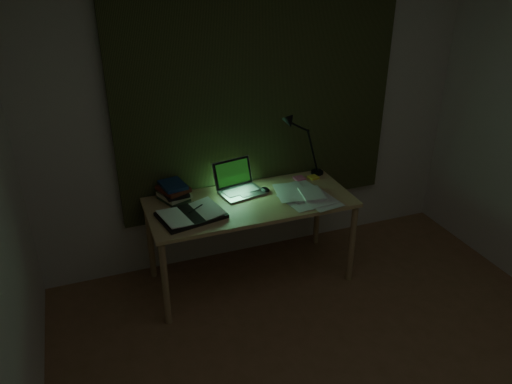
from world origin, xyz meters
The scene contains 11 objects.
wall_back centered at (0.00, 2.00, 1.25)m, with size 3.50×0.00×2.50m, color beige.
curtain centered at (0.00, 1.96, 1.45)m, with size 2.20×0.06×2.00m, color #282E17.
desk centered at (-0.21, 1.59, 0.35)m, with size 1.51×0.66×0.69m, color tan, non-canonical shape.
laptop centered at (-0.23, 1.72, 0.81)m, with size 0.32×0.36×0.23m, color #AFAEB3, non-canonical shape.
open_textbook centered at (-0.67, 1.51, 0.71)m, with size 0.43×0.31×0.04m, color white, non-canonical shape.
book_stack centered at (-0.73, 1.79, 0.76)m, with size 0.18×0.21×0.14m, color white, non-canonical shape.
loose_papers centered at (0.20, 1.52, 0.70)m, with size 0.36×0.38×0.02m, color silver, non-canonical shape.
mouse centered at (-0.05, 1.69, 0.71)m, with size 0.05×0.09×0.03m, color black.
sticky_yellow centered at (0.40, 1.78, 0.70)m, with size 0.07×0.07×0.02m, color yellow.
sticky_pink centered at (0.29, 1.80, 0.70)m, with size 0.08×0.08×0.02m, color pink.
desk_lamp centered at (0.47, 1.85, 0.97)m, with size 0.37×0.29×0.55m, color black, non-canonical shape.
Camera 1 is at (-1.31, -1.48, 2.40)m, focal length 35.00 mm.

